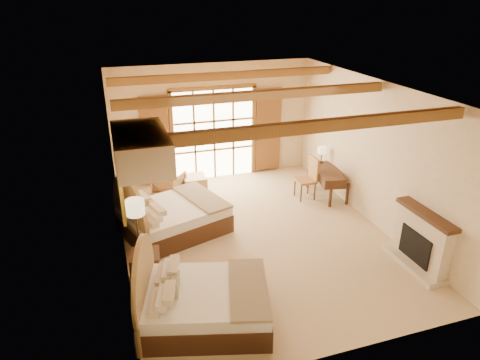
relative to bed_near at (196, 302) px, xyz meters
name	(u,v)px	position (x,y,z in m)	size (l,w,h in m)	color
floor	(256,236)	(1.79, 2.22, -0.40)	(7.00, 7.00, 0.00)	#CCB88A
wall_back	(213,122)	(1.79, 5.72, 1.20)	(5.50, 5.50, 0.00)	beige
wall_left	(117,185)	(-0.96, 2.22, 1.20)	(7.00, 7.00, 0.00)	beige
wall_right	(374,153)	(4.54, 2.22, 1.20)	(7.00, 7.00, 0.00)	beige
ceiling	(258,89)	(1.79, 2.22, 2.80)	(7.00, 7.00, 0.00)	#AD622F
ceiling_beams	(258,95)	(1.79, 2.22, 2.68)	(5.39, 4.60, 0.18)	olive
french_doors	(214,135)	(1.79, 5.66, 0.85)	(3.95, 0.08, 2.60)	white
fireplace	(421,243)	(4.39, 0.22, 0.11)	(0.46, 1.40, 1.16)	beige
painting	(121,194)	(-0.91, 1.47, 1.35)	(0.06, 0.95, 0.75)	yellow
canopy_valance	(141,148)	(-0.61, 0.22, 2.55)	(0.70, 1.40, 0.45)	beige
bed_near	(196,302)	(0.00, 0.00, 0.00)	(2.37, 1.98, 1.31)	#472816
bed_far	(167,216)	(0.01, 2.95, 0.02)	(2.56, 2.15, 1.38)	#472816
nightstand	(146,268)	(-0.65, 1.30, -0.09)	(0.51, 0.51, 0.61)	#472816
floor_lamp	(136,212)	(-0.71, 1.55, 0.93)	(0.33, 0.33, 1.56)	#312815
armchair	(169,184)	(0.35, 4.83, -0.08)	(0.68, 0.70, 0.64)	#AA7B49
ottoman	(194,184)	(1.02, 4.88, -0.18)	(0.59, 0.59, 0.43)	#A68856
desk	(327,182)	(4.24, 3.57, -0.02)	(0.82, 1.41, 0.71)	#472816
desk_chair	(306,185)	(3.67, 3.63, -0.06)	(0.48, 0.48, 1.09)	olive
desk_lamp	(322,151)	(4.32, 4.13, 0.64)	(0.21, 0.21, 0.42)	#312815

